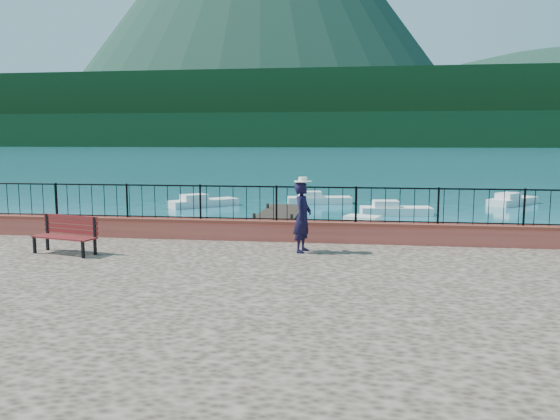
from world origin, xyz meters
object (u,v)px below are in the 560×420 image
(boat_1, at_px, (376,226))
(boat_3, at_px, (204,200))
(park_bench, at_px, (66,242))
(person, at_px, (303,217))
(boat_5, at_px, (513,198))
(boat_4, at_px, (319,197))
(boat_2, at_px, (396,207))
(boat_0, at_px, (209,229))

(boat_1, bearing_deg, boat_3, 159.39)
(park_bench, height_order, boat_1, park_bench)
(boat_1, distance_m, boat_3, 13.23)
(person, height_order, boat_1, person)
(person, bearing_deg, boat_5, -14.41)
(person, relative_size, boat_1, 0.44)
(person, distance_m, boat_4, 20.95)
(boat_4, bearing_deg, boat_1, -85.16)
(park_bench, xyz_separation_m, person, (5.84, 1.04, 0.61))
(person, distance_m, boat_2, 16.66)
(park_bench, distance_m, boat_3, 19.55)
(boat_1, xyz_separation_m, boat_4, (-3.17, 11.12, 0.00))
(boat_1, bearing_deg, boat_4, 126.05)
(park_bench, bearing_deg, boat_4, 91.93)
(boat_1, height_order, boat_2, same)
(boat_2, xyz_separation_m, boat_4, (-4.46, 4.66, 0.00))
(boat_3, bearing_deg, boat_0, -114.03)
(park_bench, height_order, boat_0, park_bench)
(boat_1, xyz_separation_m, boat_5, (8.83, 12.18, 0.00))
(person, xyz_separation_m, boat_0, (-4.61, 7.86, -1.69))
(boat_2, bearing_deg, boat_5, 30.81)
(boat_1, height_order, boat_3, same)
(boat_3, relative_size, boat_4, 1.04)
(boat_0, bearing_deg, boat_3, 113.28)
(boat_0, height_order, boat_3, same)
(boat_2, height_order, boat_4, same)
(boat_3, distance_m, boat_4, 7.29)
(boat_1, bearing_deg, boat_5, 74.17)
(boat_0, relative_size, boat_5, 0.94)
(boat_4, distance_m, boat_5, 12.05)
(park_bench, bearing_deg, boat_2, 76.04)
(boat_1, bearing_deg, park_bench, -106.54)
(person, distance_m, boat_3, 20.05)
(park_bench, xyz_separation_m, boat_5, (16.86, 22.96, -1.09))
(boat_3, bearing_deg, boat_5, -30.48)
(park_bench, relative_size, boat_4, 0.44)
(person, relative_size, boat_3, 0.43)
(boat_0, height_order, boat_2, same)
(boat_1, height_order, boat_5, same)
(boat_4, bearing_deg, boat_2, -57.31)
(park_bench, height_order, person, person)
(boat_0, bearing_deg, boat_1, 21.65)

